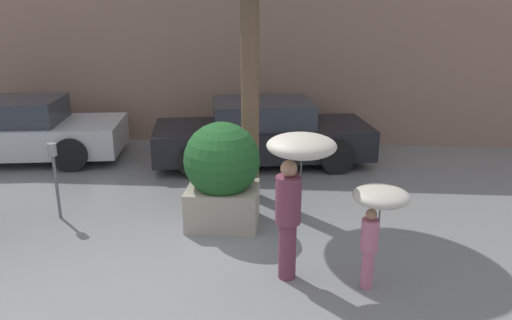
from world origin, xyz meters
The scene contains 8 objects.
ground_plane centered at (0.00, 0.00, 0.00)m, with size 40.00×40.00×0.00m, color slate.
building_facade centered at (0.00, 6.50, 3.00)m, with size 18.00×0.30×6.00m.
planter_box centered at (0.49, 1.52, 0.86)m, with size 1.17×1.17×1.65m.
person_adult centered at (1.62, 0.00, 1.42)m, with size 0.83×0.83×1.88m.
person_child centered at (2.57, -0.21, 1.06)m, with size 0.66×0.66×1.33m.
parked_car_near centered at (0.91, 4.77, 0.64)m, with size 4.85×2.65×1.36m.
parked_car_far centered at (-4.56, 4.56, 0.64)m, with size 4.85×2.55×1.36m.
parking_meter centered at (-2.19, 1.55, 0.91)m, with size 0.14×0.14×1.26m.
Camera 1 is at (1.55, -5.66, 3.37)m, focal length 35.00 mm.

